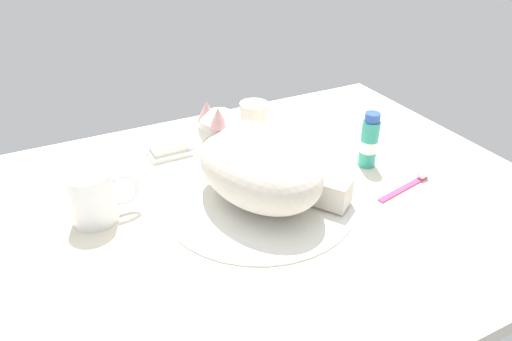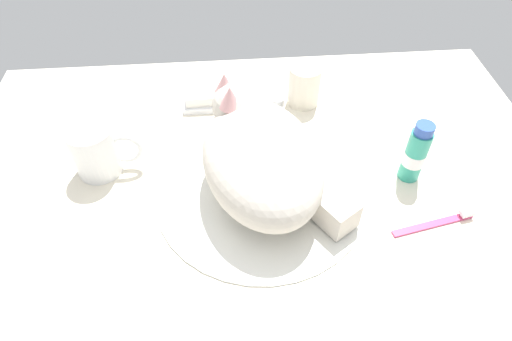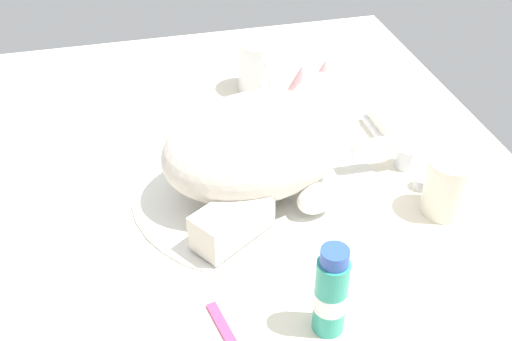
% 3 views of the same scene
% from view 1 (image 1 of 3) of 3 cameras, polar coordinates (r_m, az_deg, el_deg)
% --- Properties ---
extents(ground_plane, '(1.10, 0.83, 0.03)m').
position_cam_1_polar(ground_plane, '(0.90, 0.35, -4.48)').
color(ground_plane, silver).
extents(sink_basin, '(0.36, 0.36, 0.01)m').
position_cam_1_polar(sink_basin, '(0.89, 0.35, -3.49)').
color(sink_basin, silver).
rests_on(sink_basin, ground_plane).
extents(faucet, '(0.14, 0.11, 0.05)m').
position_cam_1_polar(faucet, '(1.05, -5.15, 3.62)').
color(faucet, silver).
rests_on(faucet, ground_plane).
extents(cat, '(0.27, 0.30, 0.16)m').
position_cam_1_polar(cat, '(0.85, 0.17, 0.93)').
color(cat, beige).
rests_on(cat, sink_basin).
extents(coffee_mug, '(0.12, 0.08, 0.10)m').
position_cam_1_polar(coffee_mug, '(0.86, -19.08, -3.03)').
color(coffee_mug, white).
rests_on(coffee_mug, ground_plane).
extents(rinse_cup, '(0.07, 0.07, 0.09)m').
position_cam_1_polar(rinse_cup, '(1.10, -0.27, 6.14)').
color(rinse_cup, silver).
rests_on(rinse_cup, ground_plane).
extents(soap_dish, '(0.09, 0.06, 0.01)m').
position_cam_1_polar(soap_dish, '(1.06, -10.51, 2.27)').
color(soap_dish, white).
rests_on(soap_dish, ground_plane).
extents(soap_bar, '(0.08, 0.05, 0.02)m').
position_cam_1_polar(soap_bar, '(1.05, -10.59, 3.07)').
color(soap_bar, white).
rests_on(soap_bar, soap_dish).
extents(toothpaste_bottle, '(0.04, 0.04, 0.12)m').
position_cam_1_polar(toothpaste_bottle, '(1.00, 13.57, 3.43)').
color(toothpaste_bottle, teal).
rests_on(toothpaste_bottle, ground_plane).
extents(toothbrush, '(0.14, 0.04, 0.02)m').
position_cam_1_polar(toothbrush, '(0.97, 17.85, -1.74)').
color(toothbrush, '#D83F72').
rests_on(toothbrush, ground_plane).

